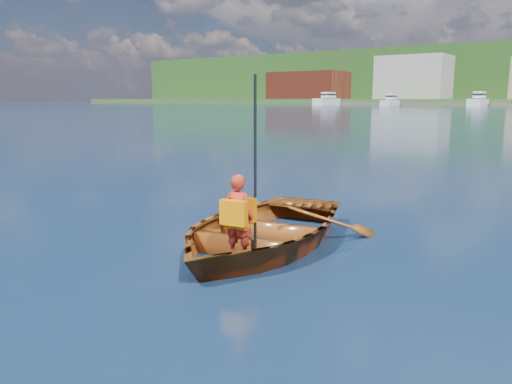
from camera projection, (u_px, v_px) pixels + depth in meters
name	position (u px, v px, depth m)	size (l,w,h in m)	color
ground	(246.00, 258.00, 6.50)	(600.00, 600.00, 0.00)	#0E1B40
rowboat	(260.00, 229.00, 6.98)	(3.19, 4.12, 0.78)	#65340E
child_paddler	(239.00, 215.00, 6.05)	(0.41, 0.38, 2.22)	red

